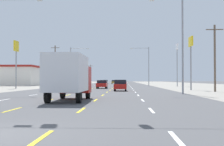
{
  "coord_description": "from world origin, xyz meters",
  "views": [
    {
      "loc": [
        3.92,
        -8.25,
        1.52
      ],
      "look_at": [
        0.24,
        80.71,
        3.54
      ],
      "focal_mm": 49.02,
      "sensor_mm": 36.0,
      "label": 1
    }
  ],
  "objects_px": {
    "hatchback_inner_right_near": "(120,85)",
    "sedan_inner_right_distant_a": "(123,82)",
    "streetlight_right_row_0": "(180,38)",
    "streetlight_right_row_1": "(147,63)",
    "pole_sign_right_row_2": "(177,55)",
    "box_truck_center_turn_nearest": "(69,76)",
    "hatchback_inner_left_farthest": "(106,82)",
    "sedan_center_turn_mid": "(102,84)",
    "streetlight_left_row_0": "(2,37)",
    "sedan_center_turn_farther": "(114,82)",
    "pole_sign_right_row_1": "(191,49)",
    "streetlight_left_row_1": "(73,63)",
    "sedan_inner_left_far": "(102,82)",
    "hatchback_inner_right_midfar": "(124,82)",
    "pole_sign_left_row_1": "(16,52)"
  },
  "relations": [
    {
      "from": "hatchback_inner_right_near",
      "to": "sedan_inner_right_distant_a",
      "type": "relative_size",
      "value": 0.87
    },
    {
      "from": "sedan_inner_right_distant_a",
      "to": "streetlight_right_row_0",
      "type": "relative_size",
      "value": 0.43
    },
    {
      "from": "streetlight_right_row_0",
      "to": "streetlight_right_row_1",
      "type": "height_order",
      "value": "streetlight_right_row_0"
    },
    {
      "from": "streetlight_right_row_1",
      "to": "pole_sign_right_row_2",
      "type": "bearing_deg",
      "value": -38.83
    },
    {
      "from": "streetlight_right_row_0",
      "to": "box_truck_center_turn_nearest",
      "type": "bearing_deg",
      "value": -131.93
    },
    {
      "from": "hatchback_inner_left_farthest",
      "to": "streetlight_right_row_1",
      "type": "relative_size",
      "value": 0.39
    },
    {
      "from": "sedan_center_turn_mid",
      "to": "streetlight_left_row_0",
      "type": "bearing_deg",
      "value": -114.18
    },
    {
      "from": "pole_sign_right_row_2",
      "to": "hatchback_inner_right_near",
      "type": "bearing_deg",
      "value": -112.84
    },
    {
      "from": "box_truck_center_turn_nearest",
      "to": "sedan_center_turn_farther",
      "type": "height_order",
      "value": "box_truck_center_turn_nearest"
    },
    {
      "from": "streetlight_left_row_0",
      "to": "pole_sign_right_row_1",
      "type": "bearing_deg",
      "value": 29.33
    },
    {
      "from": "hatchback_inner_left_farthest",
      "to": "streetlight_left_row_0",
      "type": "distance_m",
      "value": 88.55
    },
    {
      "from": "streetlight_left_row_1",
      "to": "sedan_center_turn_mid",
      "type": "bearing_deg",
      "value": -68.98
    },
    {
      "from": "sedan_inner_right_distant_a",
      "to": "streetlight_right_row_1",
      "type": "distance_m",
      "value": 56.79
    },
    {
      "from": "sedan_inner_left_far",
      "to": "streetlight_right_row_0",
      "type": "height_order",
      "value": "streetlight_right_row_0"
    },
    {
      "from": "hatchback_inner_right_midfar",
      "to": "sedan_inner_right_distant_a",
      "type": "xyz_separation_m",
      "value": [
        -0.34,
        44.51,
        -0.03
      ]
    },
    {
      "from": "sedan_center_turn_farther",
      "to": "streetlight_right_row_1",
      "type": "relative_size",
      "value": 0.45
    },
    {
      "from": "sedan_inner_left_far",
      "to": "pole_sign_right_row_1",
      "type": "xyz_separation_m",
      "value": [
        17.26,
        -53.93,
        5.38
      ]
    },
    {
      "from": "box_truck_center_turn_nearest",
      "to": "sedan_center_turn_mid",
      "type": "distance_m",
      "value": 32.24
    },
    {
      "from": "sedan_center_turn_mid",
      "to": "sedan_inner_left_far",
      "type": "relative_size",
      "value": 1.0
    },
    {
      "from": "hatchback_inner_left_farthest",
      "to": "streetlight_right_row_0",
      "type": "xyz_separation_m",
      "value": [
        13.45,
        -88.18,
        5.2
      ]
    },
    {
      "from": "box_truck_center_turn_nearest",
      "to": "pole_sign_left_row_1",
      "type": "height_order",
      "value": "pole_sign_left_row_1"
    },
    {
      "from": "hatchback_inner_right_near",
      "to": "pole_sign_left_row_1",
      "type": "bearing_deg",
      "value": 149.33
    },
    {
      "from": "hatchback_inner_right_near",
      "to": "pole_sign_left_row_1",
      "type": "xyz_separation_m",
      "value": [
        -18.61,
        11.04,
        5.64
      ]
    },
    {
      "from": "hatchback_inner_left_farthest",
      "to": "pole_sign_right_row_1",
      "type": "distance_m",
      "value": 77.19
    },
    {
      "from": "sedan_center_turn_mid",
      "to": "streetlight_right_row_0",
      "type": "height_order",
      "value": "streetlight_right_row_0"
    },
    {
      "from": "streetlight_left_row_1",
      "to": "box_truck_center_turn_nearest",
      "type": "bearing_deg",
      "value": -80.5
    },
    {
      "from": "sedan_center_turn_farther",
      "to": "pole_sign_right_row_2",
      "type": "xyz_separation_m",
      "value": [
        16.65,
        -44.29,
        6.83
      ]
    },
    {
      "from": "streetlight_right_row_0",
      "to": "sedan_center_turn_mid",
      "type": "bearing_deg",
      "value": 115.11
    },
    {
      "from": "sedan_center_turn_farther",
      "to": "pole_sign_left_row_1",
      "type": "distance_m",
      "value": 66.46
    },
    {
      "from": "streetlight_right_row_0",
      "to": "streetlight_left_row_1",
      "type": "xyz_separation_m",
      "value": [
        -19.45,
        45.96,
        -0.11
      ]
    },
    {
      "from": "sedan_inner_left_far",
      "to": "sedan_inner_right_distant_a",
      "type": "bearing_deg",
      "value": 79.2
    },
    {
      "from": "sedan_inner_left_far",
      "to": "streetlight_left_row_0",
      "type": "relative_size",
      "value": 0.42
    },
    {
      "from": "streetlight_left_row_1",
      "to": "sedan_inner_right_distant_a",
      "type": "bearing_deg",
      "value": 77.08
    },
    {
      "from": "sedan_center_turn_farther",
      "to": "hatchback_inner_left_farthest",
      "type": "relative_size",
      "value": 1.15
    },
    {
      "from": "pole_sign_right_row_1",
      "to": "streetlight_left_row_0",
      "type": "distance_m",
      "value": 26.92
    },
    {
      "from": "hatchback_inner_left_farthest",
      "to": "streetlight_left_row_1",
      "type": "height_order",
      "value": "streetlight_left_row_1"
    },
    {
      "from": "pole_sign_right_row_1",
      "to": "hatchback_inner_left_farthest",
      "type": "bearing_deg",
      "value": 103.11
    },
    {
      "from": "hatchback_inner_left_farthest",
      "to": "box_truck_center_turn_nearest",
      "type": "bearing_deg",
      "value": -87.96
    },
    {
      "from": "sedan_center_turn_mid",
      "to": "streetlight_left_row_0",
      "type": "distance_m",
      "value": 23.86
    },
    {
      "from": "sedan_inner_right_distant_a",
      "to": "sedan_center_turn_mid",
      "type": "bearing_deg",
      "value": -92.38
    },
    {
      "from": "hatchback_inner_right_midfar",
      "to": "pole_sign_left_row_1",
      "type": "bearing_deg",
      "value": -116.82
    },
    {
      "from": "pole_sign_right_row_2",
      "to": "box_truck_center_turn_nearest",
      "type": "bearing_deg",
      "value": -107.82
    },
    {
      "from": "pole_sign_left_row_1",
      "to": "streetlight_right_row_0",
      "type": "bearing_deg",
      "value": -38.9
    },
    {
      "from": "hatchback_inner_right_midfar",
      "to": "hatchback_inner_left_farthest",
      "type": "xyz_separation_m",
      "value": [
        -7.23,
        30.53,
        0.0
      ]
    },
    {
      "from": "sedan_center_turn_farther",
      "to": "pole_sign_left_row_1",
      "type": "bearing_deg",
      "value": -103.19
    },
    {
      "from": "streetlight_left_row_1",
      "to": "hatchback_inner_left_farthest",
      "type": "bearing_deg",
      "value": 81.91
    },
    {
      "from": "sedan_inner_right_distant_a",
      "to": "sedan_center_turn_farther",
      "type": "bearing_deg",
      "value": -101.22
    },
    {
      "from": "hatchback_inner_right_near",
      "to": "hatchback_inner_right_midfar",
      "type": "distance_m",
      "value": 48.42
    },
    {
      "from": "hatchback_inner_right_near",
      "to": "pole_sign_right_row_2",
      "type": "relative_size",
      "value": 0.38
    },
    {
      "from": "pole_sign_right_row_2",
      "to": "sedan_center_turn_farther",
      "type": "bearing_deg",
      "value": 110.61
    }
  ]
}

